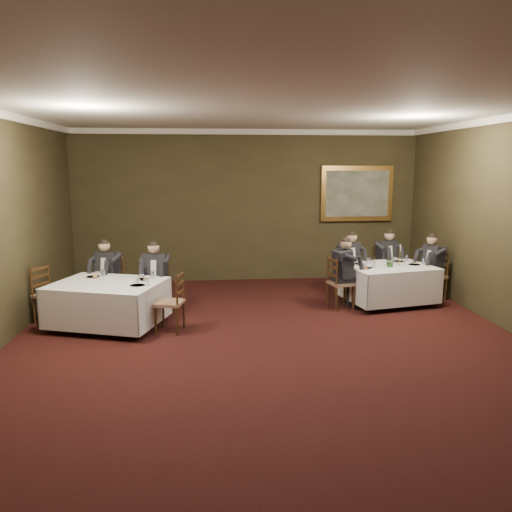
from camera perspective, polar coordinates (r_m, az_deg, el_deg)
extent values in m
plane|color=black|center=(7.21, 2.05, -11.63)|extent=(10.00, 10.00, 0.00)
cube|color=silver|center=(6.74, 2.25, 17.19)|extent=(8.00, 10.00, 0.10)
cube|color=#352E1A|center=(11.70, -1.04, 5.70)|extent=(8.00, 0.10, 3.50)
cube|color=#352E1A|center=(2.08, 21.24, -17.51)|extent=(8.00, 0.10, 3.50)
cube|color=white|center=(11.64, -1.05, 14.00)|extent=(8.00, 0.10, 0.12)
cube|color=black|center=(10.08, 14.94, -1.27)|extent=(1.77, 1.47, 0.04)
cube|color=white|center=(10.07, 14.95, -1.13)|extent=(1.84, 1.54, 0.02)
cube|color=white|center=(10.14, 14.86, -2.96)|extent=(1.87, 1.56, 0.65)
cube|color=black|center=(8.71, -16.66, -3.16)|extent=(1.99, 1.72, 0.04)
cube|color=white|center=(8.70, -16.67, -3.00)|extent=(2.07, 1.80, 0.02)
cube|color=white|center=(8.78, -16.56, -5.09)|extent=(2.10, 1.83, 0.65)
cube|color=#896245|center=(10.61, 10.49, -1.86)|extent=(0.57, 0.56, 0.05)
cube|color=black|center=(10.71, 9.89, -0.40)|extent=(0.36, 0.18, 0.54)
cube|color=black|center=(10.54, 10.56, 0.13)|extent=(0.51, 0.45, 0.55)
sphere|color=tan|center=(10.48, 10.63, 2.17)|extent=(0.28, 0.28, 0.21)
cube|color=#896245|center=(11.04, 14.54, -1.55)|extent=(0.56, 0.55, 0.05)
cube|color=black|center=(11.14, 13.96, -0.14)|extent=(0.37, 0.16, 0.54)
cube|color=black|center=(10.98, 14.63, 0.37)|extent=(0.50, 0.44, 0.55)
sphere|color=tan|center=(10.92, 14.72, 2.33)|extent=(0.27, 0.27, 0.21)
cube|color=#896245|center=(9.63, 9.68, -3.09)|extent=(0.50, 0.51, 0.05)
cube|color=black|center=(9.50, 8.70, -1.73)|extent=(0.10, 0.38, 0.54)
cube|color=black|center=(9.55, 9.75, -0.90)|extent=(0.39, 0.47, 0.55)
sphere|color=tan|center=(9.49, 9.82, 1.36)|extent=(0.25, 0.25, 0.21)
cube|color=#896245|center=(10.70, 19.55, -2.19)|extent=(0.54, 0.55, 0.05)
cube|color=black|center=(10.78, 20.36, -0.82)|extent=(0.15, 0.37, 0.54)
cube|color=black|center=(10.63, 19.67, -0.22)|extent=(0.43, 0.50, 0.55)
sphere|color=tan|center=(10.57, 19.79, 1.81)|extent=(0.27, 0.27, 0.21)
cube|color=#896245|center=(9.75, -16.45, -3.21)|extent=(0.57, 0.56, 0.05)
cube|color=black|center=(9.85, -15.89, -1.58)|extent=(0.36, 0.18, 0.54)
cube|color=black|center=(9.67, -16.57, -1.04)|extent=(0.51, 0.45, 0.55)
sphere|color=tan|center=(9.60, -16.68, 1.18)|extent=(0.28, 0.28, 0.21)
cube|color=#896245|center=(9.33, -11.35, -3.58)|extent=(0.49, 0.47, 0.05)
cube|color=black|center=(9.45, -11.14, -1.86)|extent=(0.38, 0.08, 0.54)
cube|color=black|center=(9.25, -11.43, -1.32)|extent=(0.46, 0.36, 0.55)
sphere|color=tan|center=(9.18, -11.51, 1.00)|extent=(0.23, 0.23, 0.21)
cube|color=#896245|center=(8.29, -9.86, -5.29)|extent=(0.51, 0.53, 0.05)
cube|color=black|center=(8.17, -8.64, -3.71)|extent=(0.12, 0.38, 0.54)
cube|color=#896245|center=(9.35, -22.52, -4.15)|extent=(0.58, 0.59, 0.05)
cube|color=black|center=(9.43, -23.42, -2.57)|extent=(0.21, 0.35, 0.54)
imported|color=#2D5926|center=(9.95, 15.08, -0.54)|extent=(0.26, 0.24, 0.23)
cylinder|color=#B79537|center=(10.16, 16.08, -0.98)|extent=(0.06, 0.06, 0.02)
cylinder|color=#B79537|center=(10.13, 16.12, -0.14)|extent=(0.01, 0.01, 0.29)
cylinder|color=white|center=(10.10, 16.18, 1.01)|extent=(0.02, 0.02, 0.13)
cylinder|color=white|center=(10.14, 11.82, -0.82)|extent=(0.25, 0.25, 0.01)
cylinder|color=white|center=(10.27, 11.58, -0.54)|extent=(0.08, 0.08, 0.05)
cylinder|color=white|center=(10.18, 12.75, -0.46)|extent=(0.06, 0.06, 0.14)
cylinder|color=white|center=(9.24, -18.12, -2.20)|extent=(0.25, 0.25, 0.01)
cylinder|color=white|center=(9.38, -17.93, -1.87)|extent=(0.08, 0.08, 0.05)
cylinder|color=white|center=(9.19, -17.11, -1.81)|extent=(0.06, 0.06, 0.14)
cube|color=#B98F43|center=(12.10, 11.44, 7.00)|extent=(1.72, 0.08, 1.29)
cube|color=#454A31|center=(12.05, 11.50, 6.99)|extent=(1.50, 0.01, 1.07)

